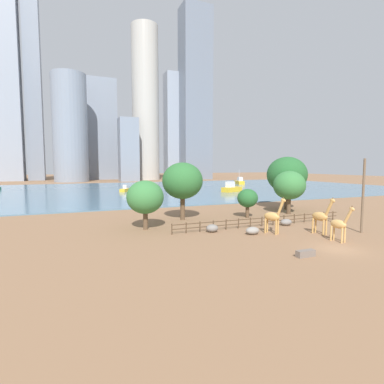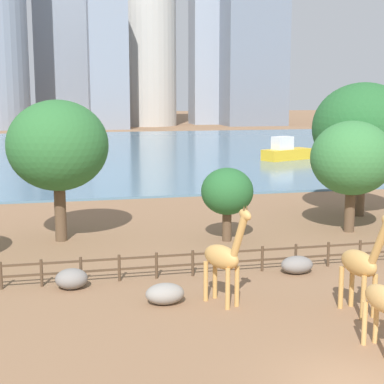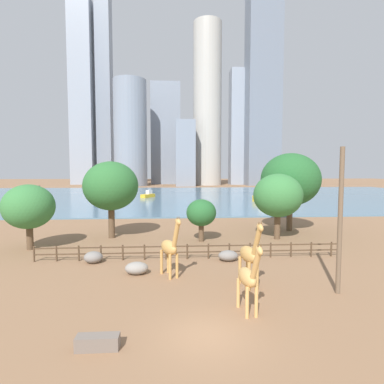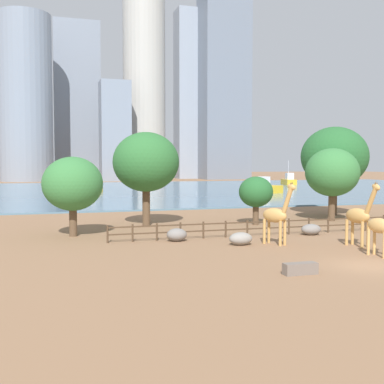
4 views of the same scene
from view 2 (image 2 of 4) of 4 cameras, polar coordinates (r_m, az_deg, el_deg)
name	(u,v)px [view 2 (image 2 of 4)]	position (r m, az deg, el deg)	size (l,w,h in m)	color
ground_plane	(111,149)	(96.10, -7.83, 4.13)	(400.00, 400.00, 0.00)	#8C6647
harbor_water	(113,150)	(93.11, -7.66, 4.03)	(180.00, 86.00, 0.20)	slate
giraffe_tall	(361,264)	(24.88, 16.11, -6.70)	(1.17, 2.95, 4.56)	tan
giraffe_companion	(224,257)	(25.04, 3.11, -6.32)	(1.75, 2.65, 4.51)	tan
boulder_near_fence	(297,265)	(30.15, 10.14, -6.96)	(1.64, 1.18, 0.88)	gray
boulder_by_pole	(165,294)	(25.58, -2.64, -9.83)	(1.68, 1.20, 0.90)	gray
boulder_small	(71,279)	(27.99, -11.61, -8.24)	(1.50, 1.27, 0.95)	gray
enclosure_fence	(231,259)	(29.68, 3.81, -6.47)	(26.12, 0.14, 1.30)	#4C3826
tree_left_large	(58,146)	(36.13, -12.88, 4.37)	(6.04, 6.04, 8.57)	brown
tree_center_broad	(227,192)	(35.60, 3.43, 0.00)	(3.17, 3.17, 4.51)	brown
tree_right_tall	(363,128)	(44.34, 16.25, 5.93)	(7.26, 7.26, 9.72)	brown
tree_left_small	(352,158)	(39.09, 15.26, 3.16)	(5.30, 5.30, 7.22)	brown
boat_ferry	(286,152)	(79.15, 9.10, 3.87)	(7.53, 5.09, 3.12)	gold
boat_sailboat	(331,134)	(117.05, 13.33, 5.53)	(4.03, 7.33, 6.25)	gold
boat_tug	(57,150)	(86.29, -12.92, 3.96)	(3.86, 4.79, 2.03)	gold
skyline_block_left	(214,13)	(175.96, 2.12, 16.93)	(13.01, 8.91, 63.06)	#939EAD
skyline_tower_short	(63,22)	(178.88, -12.41, 15.77)	(16.82, 8.26, 57.91)	gray
skyline_block_wide	(108,64)	(151.75, -8.15, 12.19)	(9.58, 8.96, 32.30)	gray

